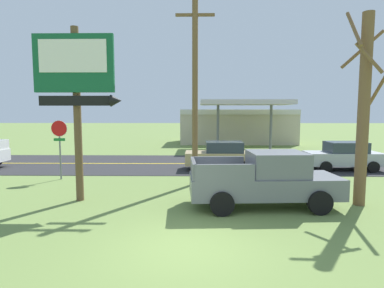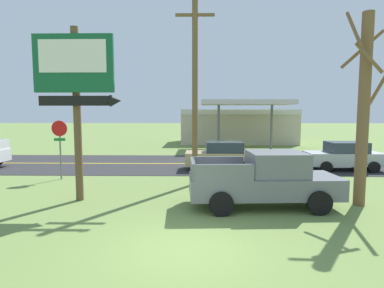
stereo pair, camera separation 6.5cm
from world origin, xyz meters
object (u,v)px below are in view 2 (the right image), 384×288
at_px(gas_station, 238,125).
at_px(stop_sign, 60,139).
at_px(utility_pole, 195,80).
at_px(pickup_grey_parked_on_lawn, 265,180).
at_px(car_tan_near_lane, 222,156).
at_px(car_silver_mid_lane, 344,156).
at_px(motel_sign, 76,82).
at_px(bare_tree, 364,106).

bearing_deg(gas_station, stop_sign, -119.94).
bearing_deg(stop_sign, utility_pole, -8.15).
height_order(pickup_grey_parked_on_lawn, car_tan_near_lane, pickup_grey_parked_on_lawn).
distance_m(gas_station, pickup_grey_parked_on_lawn, 23.86).
height_order(car_tan_near_lane, car_silver_mid_lane, same).
bearing_deg(motel_sign, car_silver_mid_lane, 27.89).
relative_size(utility_pole, bare_tree, 1.30).
bearing_deg(car_tan_near_lane, pickup_grey_parked_on_lawn, -82.54).
distance_m(gas_station, car_tan_near_lane, 16.66).
bearing_deg(car_silver_mid_lane, motel_sign, -152.11).
bearing_deg(car_silver_mid_lane, bare_tree, -109.98).
distance_m(bare_tree, pickup_grey_parked_on_lawn, 4.33).
distance_m(utility_pole, gas_station, 20.89).
relative_size(bare_tree, car_tan_near_lane, 1.64).
height_order(motel_sign, car_tan_near_lane, motel_sign).
xyz_separation_m(gas_station, car_silver_mid_lane, (4.19, -16.38, -1.11)).
relative_size(car_tan_near_lane, car_silver_mid_lane, 1.00).
height_order(utility_pole, bare_tree, utility_pole).
bearing_deg(gas_station, bare_tree, -86.09).
distance_m(bare_tree, car_tan_near_lane, 8.82).
bearing_deg(bare_tree, stop_sign, 161.58).
bearing_deg(car_silver_mid_lane, pickup_grey_parked_on_lawn, -129.32).
relative_size(stop_sign, car_tan_near_lane, 0.70).
xyz_separation_m(motel_sign, gas_station, (8.68, 23.19, -2.49)).
bearing_deg(motel_sign, stop_sign, 121.54).
height_order(bare_tree, pickup_grey_parked_on_lawn, bare_tree).
xyz_separation_m(utility_pole, pickup_grey_parked_on_lawn, (2.53, -3.54, -3.82)).
bearing_deg(bare_tree, utility_pole, 151.39).
distance_m(stop_sign, pickup_grey_parked_on_lawn, 10.33).
height_order(utility_pole, car_silver_mid_lane, utility_pole).
bearing_deg(car_tan_near_lane, bare_tree, -58.10).
relative_size(motel_sign, utility_pole, 0.72).
bearing_deg(pickup_grey_parked_on_lawn, gas_station, 85.53).
bearing_deg(car_silver_mid_lane, utility_pole, -155.83).
relative_size(utility_pole, pickup_grey_parked_on_lawn, 1.69).
height_order(bare_tree, car_silver_mid_lane, bare_tree).
relative_size(motel_sign, gas_station, 0.54).
bearing_deg(car_silver_mid_lane, car_tan_near_lane, 180.00).
bearing_deg(motel_sign, car_tan_near_lane, 49.32).
relative_size(utility_pole, car_tan_near_lane, 2.13).
distance_m(utility_pole, bare_tree, 6.93).
bearing_deg(car_tan_near_lane, car_silver_mid_lane, 0.00).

